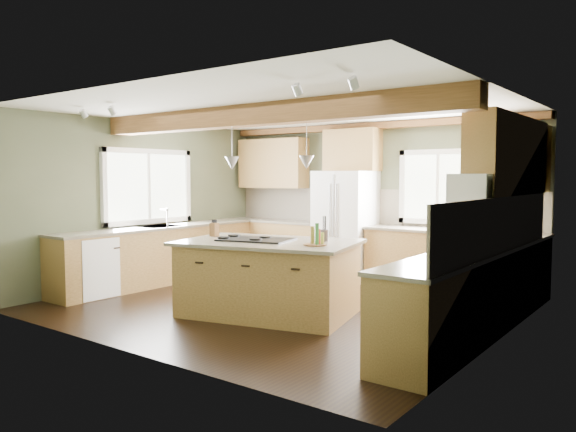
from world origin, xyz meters
The scene contains 37 objects.
floor centered at (0.00, 0.00, 0.00)m, with size 5.60×5.60×0.00m, color black.
ceiling centered at (0.00, 0.00, 2.60)m, with size 5.60×5.60×0.00m, color silver.
wall_back centered at (0.00, 2.50, 1.30)m, with size 5.60×5.60×0.00m, color #454D37.
wall_left centered at (-2.80, 0.00, 1.30)m, with size 5.00×5.00×0.00m, color #454D37.
wall_right centered at (2.80, 0.00, 1.30)m, with size 5.00×5.00×0.00m, color #454D37.
ceiling_beam centered at (0.00, -0.51, 2.47)m, with size 5.55×0.26×0.26m, color #4C2F15.
soffit_trim centered at (0.00, 2.40, 2.54)m, with size 5.55×0.20×0.10m, color #4C2F15.
backsplash_back centered at (0.00, 2.48, 1.21)m, with size 5.58×0.03×0.58m, color brown.
backsplash_right centered at (2.78, 0.05, 1.21)m, with size 0.03×3.70×0.58m, color brown.
base_cab_back_left centered at (-1.79, 2.20, 0.44)m, with size 2.02×0.60×0.88m, color brown.
counter_back_left centered at (-1.79, 2.20, 0.90)m, with size 2.06×0.64×0.04m, color brown.
base_cab_back_right centered at (1.49, 2.20, 0.44)m, with size 2.62×0.60×0.88m, color brown.
counter_back_right centered at (1.49, 2.20, 0.90)m, with size 2.66×0.64×0.04m, color brown.
base_cab_left centered at (-2.50, 0.05, 0.44)m, with size 0.60×3.70×0.88m, color brown.
counter_left centered at (-2.50, 0.05, 0.90)m, with size 0.64×3.74×0.04m, color brown.
base_cab_right centered at (2.50, 0.05, 0.44)m, with size 0.60×3.70×0.88m, color brown.
counter_right centered at (2.50, 0.05, 0.90)m, with size 0.64×3.74×0.04m, color brown.
upper_cab_back_left centered at (-1.99, 2.33, 1.95)m, with size 1.40×0.35×0.90m, color brown.
upper_cab_over_fridge centered at (-0.30, 2.33, 2.15)m, with size 0.96×0.35×0.70m, color brown.
upper_cab_right centered at (2.62, 0.90, 1.95)m, with size 0.35×2.20×0.90m, color brown.
upper_cab_back_corner centered at (2.30, 2.33, 1.95)m, with size 0.90×0.35×0.90m, color brown.
window_left centered at (-2.78, 0.05, 1.55)m, with size 0.04×1.60×1.05m, color white.
window_back centered at (1.15, 2.48, 1.55)m, with size 1.10×0.04×1.00m, color white.
sink centered at (-2.50, 0.05, 0.91)m, with size 0.50×0.65×0.03m, color #262628.
faucet centered at (-2.32, 0.05, 1.05)m, with size 0.02×0.02×0.28m, color #B2B2B7.
dishwasher centered at (-2.49, -1.25, 0.43)m, with size 0.60×0.60×0.84m, color white.
oven centered at (2.49, -1.25, 0.43)m, with size 0.60×0.72×0.84m, color white.
microwave centered at (2.58, -0.05, 1.55)m, with size 0.40×0.70×0.38m, color white.
pendant_left centered at (-0.31, -0.63, 1.88)m, with size 0.18×0.18×0.16m, color #B2B2B7.
pendant_right centered at (0.66, -0.39, 1.88)m, with size 0.18×0.18×0.16m, color #B2B2B7.
refrigerator centered at (-0.30, 2.12, 0.90)m, with size 0.90×0.74×1.80m, color white.
island centered at (0.18, -0.51, 0.44)m, with size 2.00×1.22×0.88m, color brown.
island_top centered at (0.18, -0.51, 0.90)m, with size 2.14×1.36×0.04m, color brown.
cooktop centered at (0.01, -0.55, 0.93)m, with size 0.87×0.58×0.02m, color black.
knife_block centered at (-0.72, -0.53, 1.01)m, with size 0.11×0.08×0.18m, color brown.
utensil_crock centered at (0.75, -0.14, 0.99)m, with size 0.11×0.11×0.14m, color #423935.
bottle_tray centered at (0.89, -0.55, 1.04)m, with size 0.27×0.27×0.25m, color brown, non-canonical shape.
Camera 1 is at (4.48, -5.87, 1.72)m, focal length 35.00 mm.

